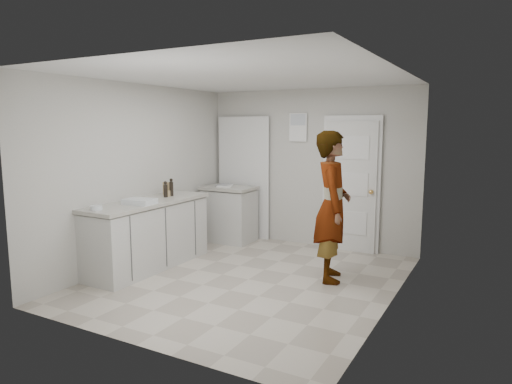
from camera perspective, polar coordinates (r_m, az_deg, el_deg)
The scene contains 12 objects.
ground at distance 5.87m, azimuth -0.96°, elevation -10.86°, with size 4.00×4.00×0.00m, color #9E9385.
room_shell at distance 7.42m, azimuth 5.32°, elevation 1.28°, with size 4.00×4.00×4.00m.
main_counter at distance 6.41m, azimuth -13.26°, elevation -5.44°, with size 0.64×1.96×0.93m.
side_counter at distance 7.66m, azimuth -3.36°, elevation -3.00°, with size 0.84×0.61×0.93m.
person at distance 5.72m, azimuth 9.50°, elevation -1.79°, with size 0.68×0.45×1.87m, color silver.
cake_mix_box at distance 6.77m, azimuth -11.06°, elevation 0.44°, with size 0.11×0.05×0.19m, color #A38251.
spice_jar at distance 6.61m, azimuth -10.90°, elevation -0.20°, with size 0.05×0.05×0.08m, color tan.
oil_cruet_a at distance 6.54m, azimuth -11.25°, elevation 0.30°, with size 0.06×0.06×0.23m.
oil_cruet_b at distance 6.64m, azimuth -10.54°, elevation 0.55°, with size 0.06×0.06×0.25m.
baking_dish at distance 6.06m, azimuth -14.33°, elevation -1.17°, with size 0.41×0.31×0.07m.
egg_bowl at distance 5.77m, azimuth -19.34°, elevation -1.87°, with size 0.14×0.14×0.05m.
papers at distance 7.65m, azimuth -3.92°, elevation 0.79°, with size 0.24×0.31×0.01m, color white.
Camera 1 is at (2.75, -4.81, 1.92)m, focal length 32.00 mm.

